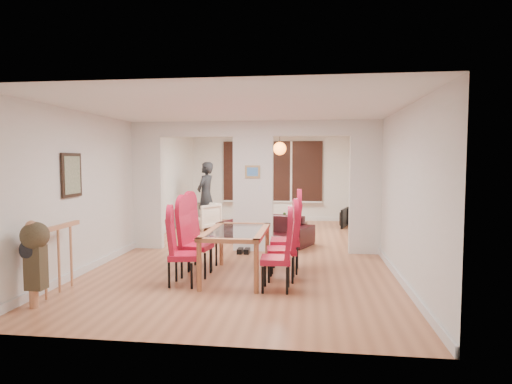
% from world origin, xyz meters
% --- Properties ---
extents(floor, '(5.00, 9.00, 0.01)m').
position_xyz_m(floor, '(0.00, 0.00, 0.00)').
color(floor, '#B36D48').
rests_on(floor, ground).
extents(room_walls, '(5.00, 9.00, 2.60)m').
position_xyz_m(room_walls, '(0.00, 0.00, 1.30)').
color(room_walls, silver).
rests_on(room_walls, floor).
extents(divider_wall, '(5.00, 0.18, 2.60)m').
position_xyz_m(divider_wall, '(0.00, 0.00, 1.30)').
color(divider_wall, white).
rests_on(divider_wall, floor).
extents(bay_window_blinds, '(3.00, 0.08, 1.80)m').
position_xyz_m(bay_window_blinds, '(0.00, 4.44, 1.50)').
color(bay_window_blinds, black).
rests_on(bay_window_blinds, room_walls).
extents(radiator, '(1.40, 0.08, 0.50)m').
position_xyz_m(radiator, '(0.00, 4.40, 0.30)').
color(radiator, white).
rests_on(radiator, floor).
extents(pendant_light, '(0.36, 0.36, 0.36)m').
position_xyz_m(pendant_light, '(0.30, 3.30, 2.15)').
color(pendant_light, orange).
rests_on(pendant_light, room_walls).
extents(stair_newel, '(0.40, 1.20, 1.10)m').
position_xyz_m(stair_newel, '(-2.25, -3.20, 0.55)').
color(stair_newel, tan).
rests_on(stair_newel, floor).
extents(wall_poster, '(0.04, 0.52, 0.67)m').
position_xyz_m(wall_poster, '(-2.47, -2.40, 1.60)').
color(wall_poster, gray).
rests_on(wall_poster, room_walls).
extents(pillar_photo, '(0.30, 0.03, 0.25)m').
position_xyz_m(pillar_photo, '(0.00, -0.10, 1.60)').
color(pillar_photo, '#4C8CD8').
rests_on(pillar_photo, divider_wall).
extents(dining_table, '(0.90, 1.60, 0.75)m').
position_xyz_m(dining_table, '(0.01, -2.04, 0.38)').
color(dining_table, '#AD6640').
rests_on(dining_table, floor).
extents(dining_chair_la, '(0.48, 0.48, 1.03)m').
position_xyz_m(dining_chair_la, '(-0.69, -2.53, 0.51)').
color(dining_chair_la, '#B7122F').
rests_on(dining_chair_la, floor).
extents(dining_chair_lb, '(0.50, 0.50, 1.12)m').
position_xyz_m(dining_chair_lb, '(-0.64, -2.01, 0.56)').
color(dining_chair_lb, '#B7122F').
rests_on(dining_chair_lb, floor).
extents(dining_chair_lc, '(0.53, 0.53, 1.14)m').
position_xyz_m(dining_chair_lc, '(-0.65, -1.54, 0.57)').
color(dining_chair_lc, '#B7122F').
rests_on(dining_chair_lc, floor).
extents(dining_chair_ra, '(0.43, 0.43, 1.04)m').
position_xyz_m(dining_chair_ra, '(0.67, -2.62, 0.52)').
color(dining_chair_ra, '#B7122F').
rests_on(dining_chair_ra, floor).
extents(dining_chair_rb, '(0.49, 0.49, 1.08)m').
position_xyz_m(dining_chair_rb, '(0.71, -2.09, 0.54)').
color(dining_chair_rb, '#B7122F').
rests_on(dining_chair_rb, floor).
extents(dining_chair_rc, '(0.50, 0.50, 1.18)m').
position_xyz_m(dining_chair_rc, '(0.73, -1.56, 0.59)').
color(dining_chair_rc, '#B7122F').
rests_on(dining_chair_rc, floor).
extents(sofa, '(2.25, 1.58, 0.61)m').
position_xyz_m(sofa, '(0.14, 0.85, 0.31)').
color(sofa, black).
rests_on(sofa, floor).
extents(armchair, '(1.04, 1.05, 0.70)m').
position_xyz_m(armchair, '(-1.71, 2.51, 0.35)').
color(armchair, beige).
rests_on(armchair, floor).
extents(person, '(0.73, 0.57, 1.78)m').
position_xyz_m(person, '(-1.67, 2.81, 0.89)').
color(person, black).
rests_on(person, floor).
extents(television, '(0.90, 0.36, 0.52)m').
position_xyz_m(television, '(2.00, 3.36, 0.26)').
color(television, black).
rests_on(television, floor).
extents(coffee_table, '(1.02, 0.53, 0.23)m').
position_xyz_m(coffee_table, '(0.57, 2.29, 0.12)').
color(coffee_table, '#321711').
rests_on(coffee_table, floor).
extents(bottle, '(0.07, 0.07, 0.29)m').
position_xyz_m(bottle, '(0.50, 2.22, 0.38)').
color(bottle, '#143F19').
rests_on(bottle, coffee_table).
extents(bowl, '(0.24, 0.24, 0.06)m').
position_xyz_m(bowl, '(0.69, 2.35, 0.26)').
color(bowl, '#321711').
rests_on(bowl, coffee_table).
extents(shoes, '(0.24, 0.26, 0.10)m').
position_xyz_m(shoes, '(-0.15, -0.31, 0.05)').
color(shoes, black).
rests_on(shoes, floor).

